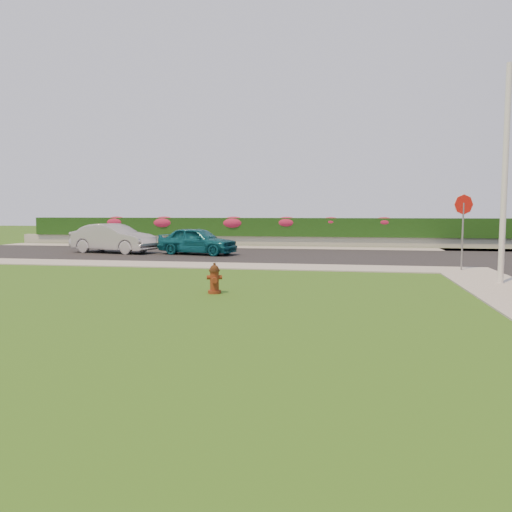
% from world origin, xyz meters
% --- Properties ---
extents(ground, '(120.00, 120.00, 0.00)m').
position_xyz_m(ground, '(0.00, 0.00, 0.00)').
color(ground, black).
rests_on(ground, ground).
extents(street_far, '(26.00, 8.00, 0.04)m').
position_xyz_m(street_far, '(-5.00, 14.00, 0.02)').
color(street_far, black).
rests_on(street_far, ground).
extents(sidewalk_far, '(24.00, 2.00, 0.04)m').
position_xyz_m(sidewalk_far, '(-6.00, 9.00, 0.02)').
color(sidewalk_far, gray).
rests_on(sidewalk_far, ground).
extents(curb_corner, '(2.00, 2.00, 0.04)m').
position_xyz_m(curb_corner, '(7.00, 9.00, 0.02)').
color(curb_corner, gray).
rests_on(curb_corner, ground).
extents(sidewalk_beyond, '(34.00, 2.00, 0.04)m').
position_xyz_m(sidewalk_beyond, '(-1.00, 19.00, 0.02)').
color(sidewalk_beyond, gray).
rests_on(sidewalk_beyond, ground).
extents(retaining_wall, '(34.00, 0.40, 0.60)m').
position_xyz_m(retaining_wall, '(-1.00, 20.50, 0.30)').
color(retaining_wall, gray).
rests_on(retaining_wall, ground).
extents(hedge, '(32.00, 0.90, 1.10)m').
position_xyz_m(hedge, '(-1.00, 20.60, 1.15)').
color(hedge, black).
rests_on(hedge, retaining_wall).
extents(fire_hydrant, '(0.40, 0.38, 0.77)m').
position_xyz_m(fire_hydrant, '(-0.32, 2.78, 0.37)').
color(fire_hydrant, '#57240D').
rests_on(fire_hydrant, ground).
extents(sedan_teal, '(4.06, 2.35, 1.30)m').
position_xyz_m(sedan_teal, '(-4.04, 13.51, 0.69)').
color(sedan_teal, '#0B4D5A').
rests_on(sedan_teal, street_far).
extents(sedan_silver, '(4.55, 2.40, 1.43)m').
position_xyz_m(sedan_silver, '(-8.43, 13.74, 0.75)').
color(sedan_silver, '#9EA0A6').
rests_on(sedan_silver, street_far).
extents(utility_pole, '(0.16, 0.16, 6.09)m').
position_xyz_m(utility_pole, '(7.22, 5.72, 3.04)').
color(utility_pole, silver).
rests_on(utility_pole, ground).
extents(stop_sign, '(0.70, 0.24, 2.67)m').
position_xyz_m(stop_sign, '(6.86, 8.93, 1.99)').
color(stop_sign, slate).
rests_on(stop_sign, ground).
extents(flower_clump_a, '(1.47, 0.94, 0.73)m').
position_xyz_m(flower_clump_a, '(-11.54, 20.50, 1.41)').
color(flower_clump_a, '#B11E42').
rests_on(flower_clump_a, hedge).
extents(flower_clump_b, '(1.56, 1.00, 0.78)m').
position_xyz_m(flower_clump_b, '(-8.35, 20.50, 1.39)').
color(flower_clump_b, '#B11E42').
rests_on(flower_clump_b, hedge).
extents(flower_clump_c, '(1.57, 1.01, 0.79)m').
position_xyz_m(flower_clump_c, '(-3.89, 20.50, 1.39)').
color(flower_clump_c, '#B11E42').
rests_on(flower_clump_c, hedge).
extents(flower_clump_d, '(1.41, 0.91, 0.71)m').
position_xyz_m(flower_clump_d, '(-0.63, 20.50, 1.42)').
color(flower_clump_d, '#B11E42').
rests_on(flower_clump_d, hedge).
extents(flower_clump_e, '(1.14, 0.73, 0.57)m').
position_xyz_m(flower_clump_e, '(1.99, 20.50, 1.47)').
color(flower_clump_e, '#B11E42').
rests_on(flower_clump_e, hedge).
extents(flower_clump_f, '(1.20, 0.77, 0.60)m').
position_xyz_m(flower_clump_f, '(5.04, 20.50, 1.46)').
color(flower_clump_f, '#B11E42').
rests_on(flower_clump_f, hedge).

